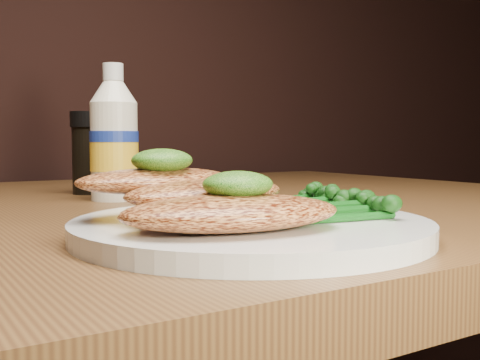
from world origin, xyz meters
TOP-DOWN VIEW (x-y plane):
  - plate at (0.02, 0.79)m, footprint 0.25×0.25m
  - chicken_front at (-0.02, 0.75)m, footprint 0.15×0.10m
  - chicken_mid at (-0.01, 0.80)m, footprint 0.14×0.08m
  - chicken_back at (-0.04, 0.84)m, footprint 0.13×0.07m
  - pesto_front at (-0.02, 0.76)m, footprint 0.05×0.04m
  - pesto_back at (-0.03, 0.83)m, footprint 0.06×0.05m
  - broccolini_bundle at (0.06, 0.79)m, footprint 0.14×0.12m
  - mayo_bottle at (0.02, 1.08)m, footprint 0.07×0.07m
  - pepper_grinder at (0.02, 1.18)m, footprint 0.05×0.05m

SIDE VIEW (x-z plane):
  - plate at x=0.02m, z-range 0.75..0.76m
  - broccolini_bundle at x=0.06m, z-range 0.76..0.78m
  - chicken_front at x=-0.02m, z-range 0.76..0.79m
  - chicken_mid at x=-0.01m, z-range 0.77..0.79m
  - chicken_back at x=-0.04m, z-range 0.78..0.80m
  - pesto_front at x=-0.02m, z-range 0.78..0.80m
  - pepper_grinder at x=0.02m, z-range 0.75..0.85m
  - pesto_back at x=-0.03m, z-range 0.80..0.81m
  - mayo_bottle at x=0.02m, z-range 0.75..0.90m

